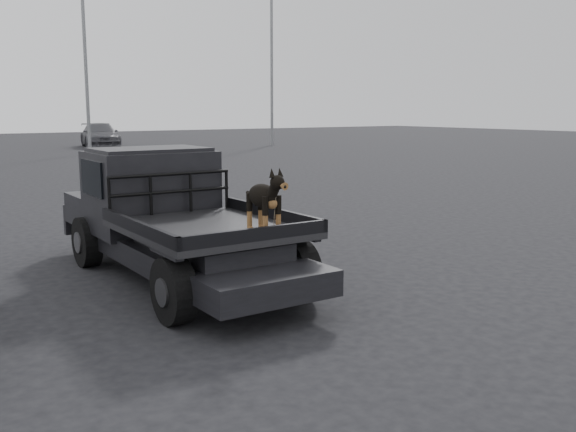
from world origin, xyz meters
TOP-DOWN VIEW (x-y plane):
  - ground at (0.00, 0.00)m, footprint 120.00×120.00m
  - flatbed_ute at (0.27, 1.33)m, footprint 2.00×5.40m
  - ute_cab at (0.27, 2.28)m, footprint 1.72×1.30m
  - headache_rack at (0.27, 1.53)m, footprint 1.80×0.08m
  - dog at (0.63, -0.36)m, footprint 0.32×0.60m
  - distant_car_b at (9.29, 33.02)m, footprint 3.05×5.40m
  - floodlight_mid at (6.88, 27.22)m, footprint 1.08×0.28m
  - floodlight_far at (19.18, 28.64)m, footprint 1.08×0.28m

SIDE VIEW (x-z plane):
  - ground at x=0.00m, z-range 0.00..0.00m
  - flatbed_ute at x=0.27m, z-range 0.00..0.92m
  - distant_car_b at x=9.29m, z-range 0.00..1.48m
  - headache_rack at x=0.27m, z-range 0.92..1.47m
  - dog at x=0.63m, z-range 0.92..1.66m
  - ute_cab at x=0.27m, z-range 0.92..1.80m
  - floodlight_mid at x=6.88m, z-range 0.59..13.35m
  - floodlight_far at x=19.18m, z-range 0.60..15.04m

